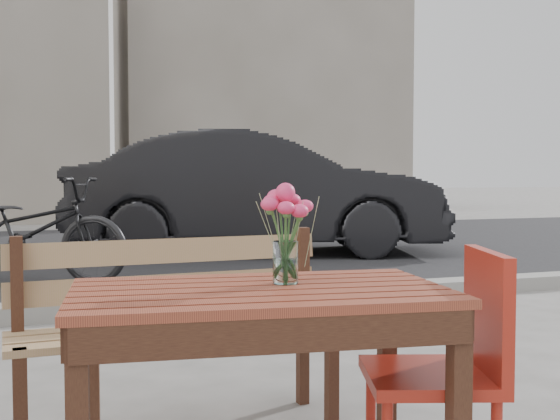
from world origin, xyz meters
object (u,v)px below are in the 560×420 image
object	(u,v)px
parked_car	(257,193)
bicycle	(30,230)
main_table	(260,325)
red_chair	(454,358)
main_vase	(285,221)

from	to	relation	value
parked_car	bicycle	xyz separation A→B (m)	(-2.68, -1.62, -0.27)
main_table	parked_car	distance (m)	6.76
bicycle	red_chair	bearing A→B (deg)	-138.98
main_table	bicycle	distance (m)	4.88
red_chair	parked_car	size ratio (longest dim) A/B	0.17
parked_car	bicycle	size ratio (longest dim) A/B	2.47
main_table	main_vase	bearing A→B (deg)	35.83
red_chair	main_vase	size ratio (longest dim) A/B	2.54
main_vase	parked_car	xyz separation A→B (m)	(1.90, 6.40, -0.11)
main_vase	parked_car	world-z (taller)	parked_car
main_table	red_chair	distance (m)	0.60
main_table	bicycle	bearing A→B (deg)	105.06
red_chair	parked_car	xyz separation A→B (m)	(1.43, 6.59, 0.31)
red_chair	parked_car	bearing A→B (deg)	-174.13
red_chair	main_vase	xyz separation A→B (m)	(-0.47, 0.19, 0.41)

